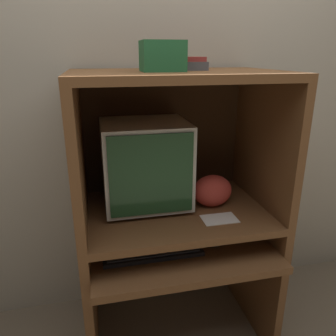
% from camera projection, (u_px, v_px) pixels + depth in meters
% --- Properties ---
extents(wall_back, '(6.00, 0.06, 2.60)m').
position_uv_depth(wall_back, '(160.00, 95.00, 1.86)').
color(wall_back, '#B2A893').
rests_on(wall_back, ground_plane).
extents(desk_base, '(0.96, 0.72, 0.62)m').
position_uv_depth(desk_base, '(178.00, 274.00, 1.75)').
color(desk_base, brown).
rests_on(desk_base, ground_plane).
extents(desk_monitor_shelf, '(0.96, 0.65, 0.15)m').
position_uv_depth(desk_monitor_shelf, '(176.00, 214.00, 1.69)').
color(desk_monitor_shelf, brown).
rests_on(desk_monitor_shelf, desk_base).
extents(hutch_upper, '(0.96, 0.65, 0.68)m').
position_uv_depth(hutch_upper, '(175.00, 121.00, 1.57)').
color(hutch_upper, brown).
rests_on(hutch_upper, desk_monitor_shelf).
extents(crt_monitor, '(0.42, 0.38, 0.44)m').
position_uv_depth(crt_monitor, '(145.00, 164.00, 1.65)').
color(crt_monitor, beige).
rests_on(crt_monitor, desk_monitor_shelf).
extents(keyboard, '(0.47, 0.13, 0.03)m').
position_uv_depth(keyboard, '(153.00, 252.00, 1.55)').
color(keyboard, black).
rests_on(keyboard, desk_base).
extents(mouse, '(0.07, 0.05, 0.03)m').
position_uv_depth(mouse, '(214.00, 243.00, 1.62)').
color(mouse, black).
rests_on(mouse, desk_base).
extents(snack_bag, '(0.20, 0.15, 0.17)m').
position_uv_depth(snack_bag, '(212.00, 191.00, 1.69)').
color(snack_bag, '#BC382D').
rests_on(snack_bag, desk_monitor_shelf).
extents(book_stack, '(0.21, 0.15, 0.06)m').
position_uv_depth(book_stack, '(182.00, 63.00, 1.50)').
color(book_stack, '#4C4C51').
rests_on(book_stack, hutch_upper).
extents(paper_card, '(0.17, 0.11, 0.00)m').
position_uv_depth(paper_card, '(219.00, 219.00, 1.57)').
color(paper_card, white).
rests_on(paper_card, desk_monitor_shelf).
extents(storage_box, '(0.18, 0.15, 0.12)m').
position_uv_depth(storage_box, '(162.00, 56.00, 1.37)').
color(storage_box, '#236638').
rests_on(storage_box, hutch_upper).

